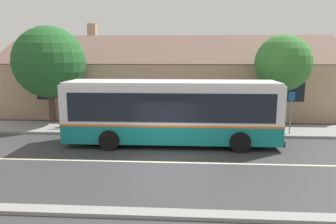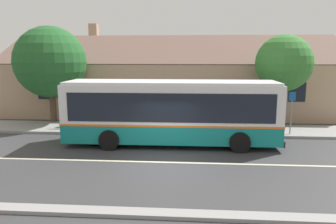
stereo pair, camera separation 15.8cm
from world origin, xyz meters
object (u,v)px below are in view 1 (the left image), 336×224
at_px(bench_down_street, 143,122).
at_px(street_tree_secondary, 50,64).
at_px(bus_stop_sign, 291,108).
at_px(street_tree_primary, 284,65).
at_px(transit_bus, 172,111).
at_px(bench_by_building, 73,121).

xyz_separation_m(bench_down_street, street_tree_secondary, (-6.28, 1.76, 3.41)).
xyz_separation_m(street_tree_secondary, bus_stop_sign, (14.78, -2.38, -2.33)).
bearing_deg(bus_stop_sign, bench_down_street, 175.77).
xyz_separation_m(street_tree_primary, street_tree_secondary, (-14.85, 0.23, 0.03)).
distance_m(transit_bus, street_tree_primary, 8.20).
xyz_separation_m(transit_bus, bench_down_street, (-1.91, 2.72, -1.20)).
relative_size(bench_by_building, street_tree_primary, 0.27).
bearing_deg(street_tree_secondary, bus_stop_sign, -9.16).
bearing_deg(bus_stop_sign, street_tree_secondary, 170.84).
height_order(bench_by_building, bench_down_street, same).
bearing_deg(street_tree_secondary, bench_down_street, -15.62).
bearing_deg(bench_by_building, street_tree_secondary, 139.87).
bearing_deg(bench_down_street, bus_stop_sign, -4.23).
bearing_deg(street_tree_primary, bench_down_street, -169.89).
bearing_deg(transit_bus, street_tree_secondary, 151.32).
bearing_deg(street_tree_primary, transit_bus, -147.49).
bearing_deg(bench_down_street, bench_by_building, 178.03).
xyz_separation_m(bench_by_building, street_tree_primary, (12.95, 1.38, 3.38)).
relative_size(transit_bus, bus_stop_sign, 4.53).
distance_m(street_tree_secondary, bus_stop_sign, 15.16).
bearing_deg(bench_down_street, transit_bus, -54.99).
distance_m(transit_bus, street_tree_secondary, 9.59).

